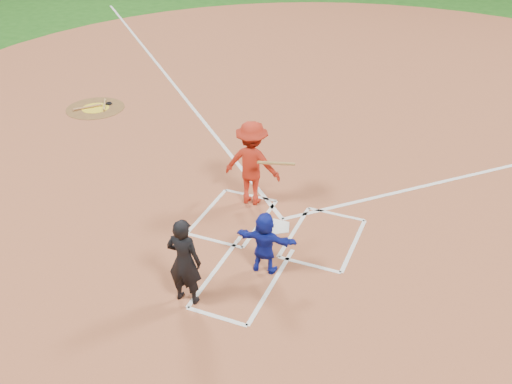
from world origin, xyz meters
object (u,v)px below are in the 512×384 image
at_px(catcher, 265,243).
at_px(umpire, 184,261).
at_px(home_plate, 277,227).
at_px(batter_at_plate, 252,163).
at_px(on_deck_circle, 95,108).

distance_m(catcher, umpire, 1.56).
height_order(home_plate, batter_at_plate, batter_at_plate).
distance_m(on_deck_circle, catcher, 8.97).
bearing_deg(home_plate, batter_at_plate, -39.87).
height_order(on_deck_circle, batter_at_plate, batter_at_plate).
height_order(catcher, batter_at_plate, batter_at_plate).
relative_size(home_plate, umpire, 0.37).
relative_size(on_deck_circle, umpire, 1.04).
xyz_separation_m(home_plate, batter_at_plate, (-0.85, 0.71, 0.93)).
relative_size(catcher, batter_at_plate, 0.65).
xyz_separation_m(home_plate, umpire, (-0.65, -2.61, 0.81)).
relative_size(umpire, batter_at_plate, 0.87).
height_order(catcher, umpire, umpire).
xyz_separation_m(on_deck_circle, catcher, (7.41, -5.02, 0.60)).
bearing_deg(umpire, batter_at_plate, -89.17).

